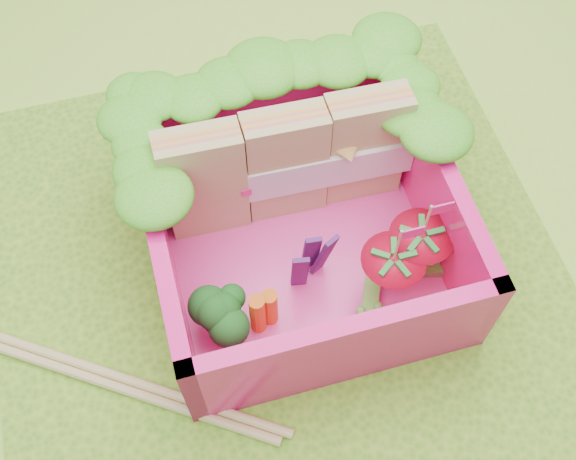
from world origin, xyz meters
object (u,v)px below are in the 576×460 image
(broccoli, at_px, (222,314))
(strawberry_left, at_px, (390,274))
(strawberry_right, at_px, (417,251))
(chopsticks, at_px, (74,367))
(bento_box, at_px, (301,224))
(sandwich_stack, at_px, (286,164))

(broccoli, xyz_separation_m, strawberry_left, (0.75, 0.01, -0.04))
(strawberry_left, height_order, strawberry_right, strawberry_right)
(strawberry_left, xyz_separation_m, strawberry_right, (0.15, 0.07, 0.00))
(chopsticks, bearing_deg, strawberry_left, -0.77)
(bento_box, bearing_deg, chopsticks, -165.56)
(bento_box, bearing_deg, strawberry_right, -25.93)
(sandwich_stack, xyz_separation_m, chopsticks, (-1.10, -0.55, -0.34))
(strawberry_right, height_order, chopsticks, strawberry_right)
(broccoli, distance_m, strawberry_left, 0.75)
(strawberry_left, distance_m, strawberry_right, 0.17)
(sandwich_stack, height_order, strawberry_right, sandwich_stack)
(broccoli, distance_m, chopsticks, 0.70)
(strawberry_right, bearing_deg, sandwich_stack, 133.11)
(sandwich_stack, bearing_deg, strawberry_right, -46.89)
(bento_box, xyz_separation_m, strawberry_left, (0.32, -0.30, -0.08))
(sandwich_stack, xyz_separation_m, strawberry_left, (0.31, -0.57, -0.17))
(strawberry_left, bearing_deg, strawberry_right, 25.78)
(chopsticks, bearing_deg, strawberry_right, 2.01)
(bento_box, distance_m, broccoli, 0.53)
(bento_box, relative_size, broccoli, 4.05)
(sandwich_stack, height_order, chopsticks, sandwich_stack)
(bento_box, height_order, strawberry_right, strawberry_right)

